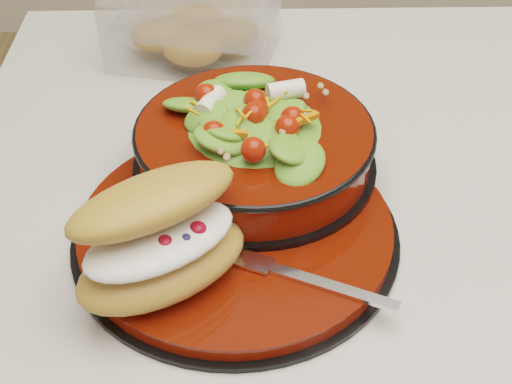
{
  "coord_description": "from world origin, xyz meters",
  "views": [
    {
      "loc": [
        -0.3,
        -0.61,
        1.39
      ],
      "look_at": [
        -0.29,
        -0.09,
        0.94
      ],
      "focal_mm": 50.0,
      "sensor_mm": 36.0,
      "label": 1
    }
  ],
  "objects_px": {
    "dinner_plate": "(237,230)",
    "salad_bowl": "(255,136)",
    "croissant": "(161,237)",
    "fork": "(307,279)",
    "pastry_box": "(194,24)"
  },
  "relations": [
    {
      "from": "dinner_plate",
      "to": "salad_bowl",
      "type": "relative_size",
      "value": 1.25
    },
    {
      "from": "croissant",
      "to": "fork",
      "type": "relative_size",
      "value": 1.22
    },
    {
      "from": "salad_bowl",
      "to": "croissant",
      "type": "height_order",
      "value": "salad_bowl"
    },
    {
      "from": "salad_bowl",
      "to": "fork",
      "type": "height_order",
      "value": "salad_bowl"
    },
    {
      "from": "dinner_plate",
      "to": "croissant",
      "type": "distance_m",
      "value": 0.11
    },
    {
      "from": "croissant",
      "to": "fork",
      "type": "xyz_separation_m",
      "value": [
        0.12,
        -0.01,
        -0.04
      ]
    },
    {
      "from": "dinner_plate",
      "to": "pastry_box",
      "type": "height_order",
      "value": "pastry_box"
    },
    {
      "from": "fork",
      "to": "pastry_box",
      "type": "distance_m",
      "value": 0.44
    },
    {
      "from": "salad_bowl",
      "to": "croissant",
      "type": "bearing_deg",
      "value": -118.08
    },
    {
      "from": "salad_bowl",
      "to": "croissant",
      "type": "distance_m",
      "value": 0.17
    },
    {
      "from": "dinner_plate",
      "to": "fork",
      "type": "relative_size",
      "value": 2.16
    },
    {
      "from": "croissant",
      "to": "salad_bowl",
      "type": "bearing_deg",
      "value": 29.29
    },
    {
      "from": "salad_bowl",
      "to": "pastry_box",
      "type": "height_order",
      "value": "salad_bowl"
    },
    {
      "from": "croissant",
      "to": "pastry_box",
      "type": "distance_m",
      "value": 0.42
    },
    {
      "from": "croissant",
      "to": "fork",
      "type": "height_order",
      "value": "croissant"
    }
  ]
}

